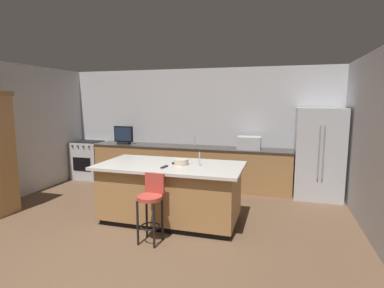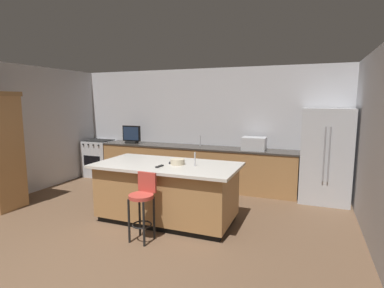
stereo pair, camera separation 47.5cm
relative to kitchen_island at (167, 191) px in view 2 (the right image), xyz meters
The scene contains 16 objects.
ground_plane 1.99m from the kitchen_island, 96.21° to the right, with size 17.21×17.21×0.00m, color brown.
wall_back 2.53m from the kitchen_island, 95.03° to the left, with size 6.73×0.12×2.65m, color #BCBCC1.
wall_left 3.49m from the kitchen_island, behind, with size 0.12×4.70×2.65m, color #BCBCC1.
wall_right 3.08m from the kitchen_island, ahead, with size 0.12×4.70×2.65m, color #BCBCC1.
counter_back 2.02m from the kitchen_island, 98.72° to the left, with size 4.50×0.62×0.91m.
kitchen_island is the anchor object (origin of this frame).
refrigerator 3.11m from the kitchen_island, 38.93° to the left, with size 0.89×0.76×1.79m.
range_oven 3.53m from the kitchen_island, 145.59° to the left, with size 0.70×0.63×0.93m.
microwave 2.32m from the kitchen_island, 62.69° to the left, with size 0.48×0.36×0.27m, color #B7BABF.
tv_monitor 2.79m from the kitchen_island, 134.35° to the left, with size 0.47×0.16×0.42m.
sink_faucet_back 2.18m from the kitchen_island, 95.33° to the left, with size 0.02×0.02×0.24m, color #B2B2B7.
sink_faucet_island 0.74m from the kitchen_island, ahead, with size 0.02×0.02×0.22m, color #B2B2B7.
bar_stool_center 0.78m from the kitchen_island, 89.79° to the right, with size 0.34×0.35×0.94m.
fruit_bowl 0.53m from the kitchen_island, ahead, with size 0.22×0.22×0.09m, color beige.
cell_phone 0.47m from the kitchen_island, 62.15° to the left, with size 0.07×0.15×0.01m, color black.
tv_remote 0.53m from the kitchen_island, 91.02° to the right, with size 0.04×0.17×0.02m, color black.
Camera 2 is at (2.31, -2.33, 1.93)m, focal length 28.29 mm.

